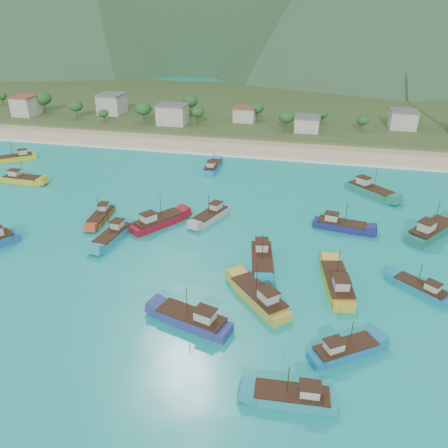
% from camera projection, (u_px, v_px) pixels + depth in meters
% --- Properties ---
extents(ground, '(600.00, 600.00, 0.00)m').
position_uv_depth(ground, '(165.00, 284.00, 72.76)').
color(ground, '#0C8184').
rests_on(ground, ground).
extents(beach, '(400.00, 18.00, 1.20)m').
position_uv_depth(beach, '(248.00, 148.00, 141.47)').
color(beach, beige).
rests_on(beach, ground).
extents(land, '(400.00, 110.00, 2.40)m').
position_uv_depth(land, '(272.00, 108.00, 194.52)').
color(land, '#385123').
rests_on(land, ground).
extents(surf_line, '(400.00, 2.50, 0.08)m').
position_uv_depth(surf_line, '(243.00, 157.00, 133.21)').
color(surf_line, white).
rests_on(surf_line, ground).
extents(village, '(214.70, 25.72, 7.40)m').
position_uv_depth(village, '(267.00, 117.00, 159.04)').
color(village, beige).
rests_on(village, ground).
extents(vegetation, '(275.43, 25.78, 8.45)m').
position_uv_depth(vegetation, '(229.00, 114.00, 162.30)').
color(vegetation, '#235623').
rests_on(vegetation, ground).
extents(boat_0, '(9.63, 7.88, 5.74)m').
position_uv_depth(boat_0, '(344.00, 351.00, 57.83)').
color(boat_0, '#1567A2').
rests_on(boat_0, ground).
extents(boat_2, '(9.94, 3.53, 5.77)m').
position_uv_depth(boat_2, '(293.00, 398.00, 50.97)').
color(boat_2, teal).
rests_on(boat_2, ground).
extents(boat_5, '(5.69, 12.53, 7.14)m').
position_uv_depth(boat_5, '(337.00, 284.00, 71.06)').
color(boat_5, gold).
rests_on(boat_5, ground).
extents(boat_6, '(4.12, 10.80, 6.23)m').
position_uv_depth(boat_6, '(113.00, 236.00, 86.28)').
color(boat_6, teal).
rests_on(boat_6, ground).
extents(boat_7, '(3.91, 10.08, 5.81)m').
position_uv_depth(boat_7, '(101.00, 217.00, 94.18)').
color(boat_7, '#B9451F').
rests_on(boat_7, ground).
extents(boat_9, '(11.21, 4.90, 6.40)m').
position_uv_depth(boat_9, '(340.00, 226.00, 90.09)').
color(boat_9, navy).
rests_on(boat_9, ground).
extents(boat_10, '(10.74, 11.20, 7.08)m').
position_uv_depth(boat_10, '(259.00, 298.00, 67.86)').
color(boat_10, gold).
rests_on(boat_10, ground).
extents(boat_11, '(9.59, 11.91, 7.07)m').
position_uv_depth(boat_11, '(158.00, 222.00, 91.33)').
color(boat_11, maroon).
rests_on(boat_11, ground).
extents(boat_12, '(11.96, 6.38, 6.78)m').
position_uv_depth(boat_12, '(193.00, 320.00, 63.12)').
color(boat_12, navy).
rests_on(boat_12, ground).
extents(boat_13, '(10.90, 3.50, 6.39)m').
position_uv_depth(boat_13, '(22.00, 180.00, 113.75)').
color(boat_13, gold).
rests_on(boat_13, ground).
extents(boat_15, '(8.83, 7.71, 5.38)m').
position_uv_depth(boat_15, '(421.00, 289.00, 70.37)').
color(boat_15, teal).
rests_on(boat_15, ground).
extents(boat_16, '(10.06, 8.95, 6.17)m').
position_uv_depth(boat_16, '(17.00, 158.00, 129.64)').
color(boat_16, gold).
rests_on(boat_16, ground).
extents(boat_19, '(11.04, 12.88, 7.79)m').
position_uv_depth(boat_19, '(431.00, 231.00, 87.30)').
color(boat_19, '#1C6454').
rests_on(boat_19, ground).
extents(boat_22, '(11.72, 11.09, 7.37)m').
position_uv_depth(boat_22, '(370.00, 191.00, 106.44)').
color(boat_22, '#1E7963').
rests_on(boat_22, ground).
extents(boat_23, '(3.16, 10.48, 6.18)m').
position_uv_depth(boat_23, '(213.00, 167.00, 122.32)').
color(boat_23, teal).
rests_on(boat_23, ground).
extents(boat_24, '(5.60, 12.33, 7.02)m').
position_uv_depth(boat_24, '(262.00, 260.00, 77.81)').
color(boat_24, teal).
rests_on(boat_24, ground).
extents(boat_26, '(6.49, 10.86, 6.16)m').
position_uv_depth(boat_26, '(211.00, 216.00, 94.42)').
color(boat_26, '#B2ABA2').
rests_on(boat_26, ground).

